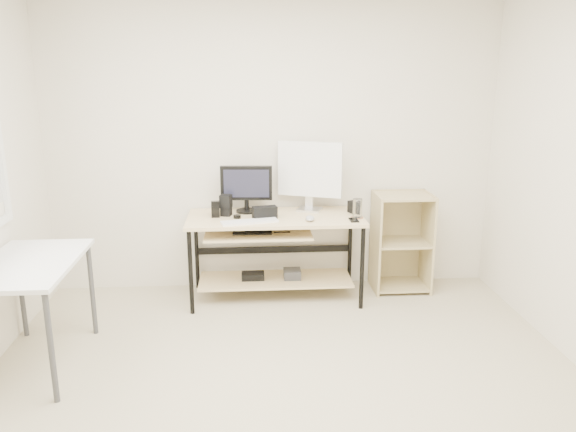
# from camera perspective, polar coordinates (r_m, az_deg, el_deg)

# --- Properties ---
(room) EXTENTS (4.01, 4.01, 2.62)m
(room) POSITION_cam_1_polar(r_m,az_deg,el_deg) (3.10, -2.43, 2.45)
(room) COLOR #C0B494
(room) RESTS_ON ground
(desk) EXTENTS (1.50, 0.65, 0.75)m
(desk) POSITION_cam_1_polar(r_m,az_deg,el_deg) (4.87, -1.59, -2.41)
(desk) COLOR beige
(desk) RESTS_ON ground
(side_table) EXTENTS (0.60, 1.00, 0.75)m
(side_table) POSITION_cam_1_polar(r_m,az_deg,el_deg) (4.09, -24.82, -5.30)
(side_table) COLOR white
(side_table) RESTS_ON ground
(shelf_unit) EXTENTS (0.50, 0.40, 0.90)m
(shelf_unit) POSITION_cam_1_polar(r_m,az_deg,el_deg) (5.23, 11.32, -2.47)
(shelf_unit) COLOR tan
(shelf_unit) RESTS_ON ground
(black_monitor) EXTENTS (0.45, 0.19, 0.41)m
(black_monitor) POSITION_cam_1_polar(r_m,az_deg,el_deg) (4.90, -4.25, 3.07)
(black_monitor) COLOR black
(black_monitor) RESTS_ON desk
(white_imac) EXTENTS (0.56, 0.25, 0.61)m
(white_imac) POSITION_cam_1_polar(r_m,az_deg,el_deg) (4.93, 2.25, 4.56)
(white_imac) COLOR silver
(white_imac) RESTS_ON desk
(keyboard) EXTENTS (0.48, 0.24, 0.02)m
(keyboard) POSITION_cam_1_polar(r_m,az_deg,el_deg) (4.62, -3.93, -0.57)
(keyboard) COLOR white
(keyboard) RESTS_ON desk
(mouse) EXTENTS (0.09, 0.13, 0.04)m
(mouse) POSITION_cam_1_polar(r_m,az_deg,el_deg) (4.66, 2.25, -0.24)
(mouse) COLOR #B3B3B9
(mouse) RESTS_ON desk
(center_speaker) EXTENTS (0.22, 0.13, 0.10)m
(center_speaker) POSITION_cam_1_polar(r_m,az_deg,el_deg) (4.73, -2.38, 0.37)
(center_speaker) COLOR black
(center_speaker) RESTS_ON desk
(speaker_left) EXTENTS (0.11, 0.11, 0.18)m
(speaker_left) POSITION_cam_1_polar(r_m,az_deg,el_deg) (4.83, -6.32, 1.14)
(speaker_left) COLOR black
(speaker_left) RESTS_ON desk
(speaker_right) EXTENTS (0.11, 0.11, 0.10)m
(speaker_right) POSITION_cam_1_polar(r_m,az_deg,el_deg) (4.95, 6.74, 0.94)
(speaker_right) COLOR black
(speaker_right) RESTS_ON desk
(audio_controller) EXTENTS (0.07, 0.05, 0.14)m
(audio_controller) POSITION_cam_1_polar(r_m,az_deg,el_deg) (4.79, -7.39, 0.68)
(audio_controller) COLOR black
(audio_controller) RESTS_ON desk
(volume_puck) EXTENTS (0.08, 0.08, 0.03)m
(volume_puck) POSITION_cam_1_polar(r_m,az_deg,el_deg) (4.76, -5.19, -0.07)
(volume_puck) COLOR black
(volume_puck) RESTS_ON desk
(smartphone) EXTENTS (0.07, 0.13, 0.01)m
(smartphone) POSITION_cam_1_polar(r_m,az_deg,el_deg) (4.70, 6.69, -0.41)
(smartphone) COLOR black
(smartphone) RESTS_ON desk
(coaster) EXTENTS (0.11, 0.11, 0.01)m
(coaster) POSITION_cam_1_polar(r_m,az_deg,el_deg) (4.79, 7.03, -0.15)
(coaster) COLOR #8D5D3F
(coaster) RESTS_ON desk
(drinking_glass) EXTENTS (0.09, 0.09, 0.16)m
(drinking_glass) POSITION_cam_1_polar(r_m,az_deg,el_deg) (4.77, 7.06, 0.81)
(drinking_glass) COLOR white
(drinking_glass) RESTS_ON coaster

